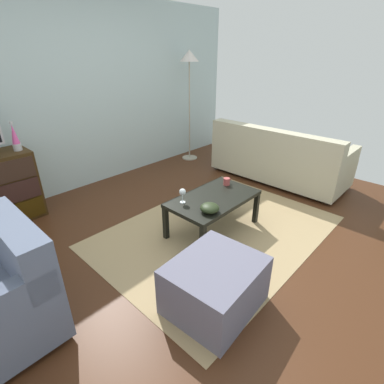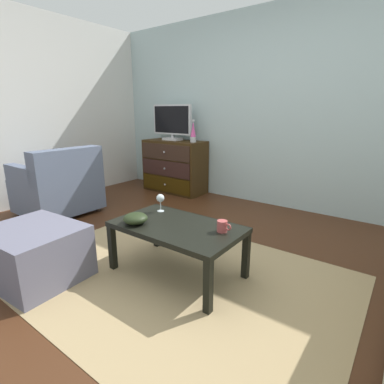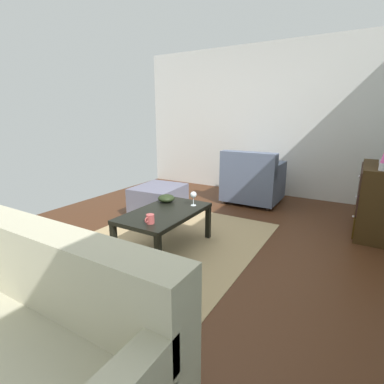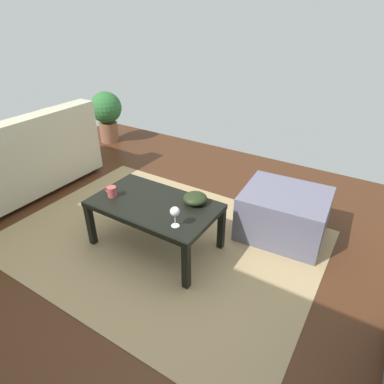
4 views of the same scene
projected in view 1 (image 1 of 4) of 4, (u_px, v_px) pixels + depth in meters
The scene contains 11 objects.
ground_plane at pixel (193, 233), 3.31m from camera, with size 5.81×4.71×0.05m, color #462614.
wall_accent_rear at pixel (82, 96), 4.04m from camera, with size 5.81×0.12×2.55m, color #A9BFC0.
area_rug at pixel (217, 231), 3.30m from camera, with size 2.60×1.90×0.01m, color tan.
lava_lamp at pixel (15, 138), 3.27m from camera, with size 0.09×0.09×0.33m.
coffee_table at pixel (213, 201), 3.18m from camera, with size 1.01×0.59×0.42m.
wine_glass at pixel (182, 192), 3.00m from camera, with size 0.07×0.07×0.16m.
mug at pixel (227, 181), 3.43m from camera, with size 0.11×0.08×0.08m.
bowl_decorative at pixel (210, 208), 2.85m from camera, with size 0.19×0.19×0.09m, color black.
couch_large at pixel (277, 159), 4.50m from camera, with size 0.85×2.02×0.85m.
ottoman at pixel (215, 285), 2.26m from camera, with size 0.70×0.60×0.42m, color slate.
standing_lamp at pixel (189, 67), 4.85m from camera, with size 0.32×0.32×1.87m.
Camera 1 is at (-2.02, -1.89, 1.85)m, focal length 27.18 mm.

